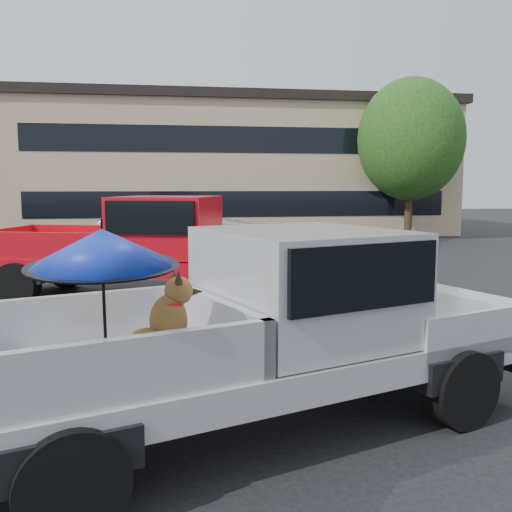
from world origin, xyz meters
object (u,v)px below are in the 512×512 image
(tree_back, at_px, (298,147))
(silver_sedan, at_px, (182,230))
(red_pickup, at_px, (158,244))
(tree_right, at_px, (411,140))
(silver_pickup, at_px, (283,317))

(tree_back, distance_m, silver_sedan, 14.74)
(red_pickup, bearing_deg, tree_back, 86.63)
(tree_back, xyz_separation_m, silver_sedan, (-6.74, -12.61, -3.56))
(silver_sedan, bearing_deg, tree_right, -65.43)
(tree_right, relative_size, tree_back, 0.95)
(tree_back, bearing_deg, silver_sedan, -118.12)
(tree_right, xyz_separation_m, tree_back, (-3.00, 8.00, 0.20))
(red_pickup, height_order, silver_sedan, red_pickup)
(tree_back, xyz_separation_m, red_pickup, (-7.40, -19.63, -3.28))
(tree_right, bearing_deg, tree_back, 110.56)
(silver_pickup, bearing_deg, tree_right, 43.36)
(tree_right, distance_m, silver_sedan, 11.29)
(tree_right, xyz_separation_m, red_pickup, (-10.40, -11.63, -3.07))
(tree_right, xyz_separation_m, silver_sedan, (-9.74, -4.61, -3.35))
(red_pickup, bearing_deg, tree_right, 65.48)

